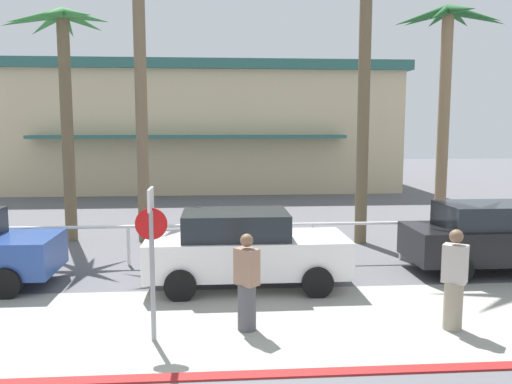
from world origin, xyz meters
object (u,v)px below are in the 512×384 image
(palm_tree_5, at_px, (447,60))
(pedestrian_0, at_px, (454,284))
(palm_tree_3, at_px, (138,36))
(pedestrian_1, at_px, (247,286))
(car_white_2, at_px, (244,248))
(stop_sign_bike_lane, at_px, (152,242))
(car_black_3, at_px, (496,237))
(palm_tree_2, at_px, (62,64))

(palm_tree_5, relative_size, pedestrian_0, 4.07)
(palm_tree_3, xyz_separation_m, pedestrian_1, (2.76, -7.49, -5.38))
(palm_tree_5, bearing_deg, pedestrian_1, -131.47)
(car_white_2, bearing_deg, stop_sign_bike_lane, -119.60)
(car_white_2, xyz_separation_m, pedestrian_1, (-0.09, -2.57, -0.07))
(car_black_3, height_order, pedestrian_0, pedestrian_0)
(pedestrian_1, bearing_deg, car_white_2, 87.94)
(palm_tree_5, height_order, pedestrian_1, palm_tree_5)
(pedestrian_1, bearing_deg, pedestrian_0, -3.97)
(car_white_2, xyz_separation_m, pedestrian_0, (3.49, -2.82, -0.03))
(palm_tree_2, xyz_separation_m, palm_tree_3, (2.31, -0.20, 0.81))
(palm_tree_5, bearing_deg, car_white_2, -142.67)
(stop_sign_bike_lane, bearing_deg, pedestrian_0, 1.09)
(palm_tree_3, bearing_deg, car_black_3, -24.95)
(palm_tree_2, relative_size, car_white_2, 1.59)
(palm_tree_2, relative_size, pedestrian_0, 3.91)
(stop_sign_bike_lane, distance_m, pedestrian_1, 1.83)
(palm_tree_3, bearing_deg, pedestrian_1, -69.76)
(palm_tree_2, relative_size, palm_tree_5, 0.96)
(palm_tree_5, bearing_deg, palm_tree_3, -178.92)
(palm_tree_2, distance_m, palm_tree_3, 2.45)
(palm_tree_3, relative_size, pedestrian_0, 4.79)
(stop_sign_bike_lane, bearing_deg, car_white_2, 60.40)
(car_white_2, relative_size, pedestrian_0, 2.46)
(pedestrian_0, bearing_deg, palm_tree_5, 68.02)
(stop_sign_bike_lane, distance_m, car_black_3, 8.66)
(palm_tree_5, distance_m, pedestrian_1, 11.29)
(palm_tree_2, bearing_deg, pedestrian_1, -56.58)
(palm_tree_2, xyz_separation_m, palm_tree_5, (11.84, -0.02, 0.21))
(stop_sign_bike_lane, relative_size, pedestrian_0, 1.43)
(palm_tree_2, relative_size, pedestrian_1, 4.07)
(stop_sign_bike_lane, bearing_deg, palm_tree_2, 113.59)
(pedestrian_0, relative_size, pedestrian_1, 1.04)
(palm_tree_2, bearing_deg, car_white_2, -44.74)
(stop_sign_bike_lane, relative_size, car_white_2, 0.58)
(pedestrian_0, bearing_deg, stop_sign_bike_lane, -178.91)
(palm_tree_2, height_order, car_white_2, palm_tree_2)
(stop_sign_bike_lane, xyz_separation_m, car_white_2, (1.66, 2.91, -0.81))
(palm_tree_2, xyz_separation_m, pedestrian_0, (8.65, -7.93, -4.53))
(palm_tree_3, bearing_deg, car_white_2, -59.88)
(car_black_3, distance_m, pedestrian_0, 4.44)
(pedestrian_0, distance_m, pedestrian_1, 3.59)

